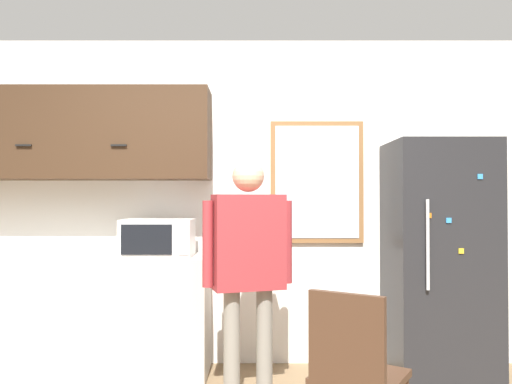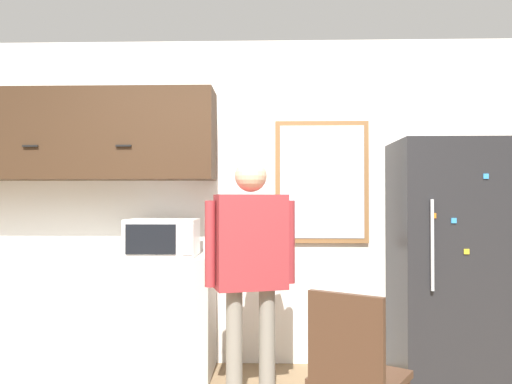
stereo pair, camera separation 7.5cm
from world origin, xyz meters
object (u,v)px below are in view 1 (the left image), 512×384
refrigerator (441,259)px  chair (357,368)px  microwave (160,238)px  person (251,254)px

refrigerator → chair: bearing=-125.9°
refrigerator → chair: refrigerator is taller
microwave → person: bearing=-34.7°
person → chair: person is taller
person → microwave: bearing=128.8°
microwave → refrigerator: 2.16m
person → chair: bearing=-69.3°
refrigerator → microwave: bearing=-180.0°
chair → refrigerator: bearing=-94.0°
microwave → person: person is taller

